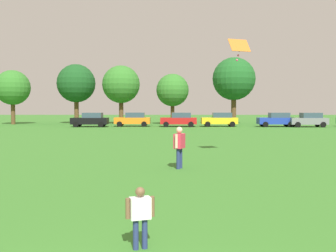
{
  "coord_description": "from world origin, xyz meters",
  "views": [
    {
      "loc": [
        0.94,
        -3.54,
        2.41
      ],
      "look_at": [
        0.85,
        9.24,
        1.77
      ],
      "focal_mm": 41.75,
      "sensor_mm": 36.0,
      "label": 1
    }
  ],
  "objects_px": {
    "parked_car_red_2": "(179,120)",
    "tree_far_right": "(234,79)",
    "adult_bystander": "(179,144)",
    "tree_far_left": "(13,88)",
    "parked_car_gray_5": "(309,120)",
    "parked_car_orange_1": "(133,119)",
    "parked_car_black_0": "(91,120)",
    "parked_car_yellow_3": "(220,119)",
    "tree_right": "(173,90)",
    "child_kite_flyer": "(140,212)",
    "tree_left": "(76,84)",
    "kite": "(239,47)",
    "tree_center": "(121,85)",
    "parked_car_blue_4": "(277,120)"
  },
  "relations": [
    {
      "from": "parked_car_orange_1",
      "to": "tree_right",
      "type": "relative_size",
      "value": 0.63
    },
    {
      "from": "kite",
      "to": "parked_car_black_0",
      "type": "xyz_separation_m",
      "value": [
        -12.71,
        27.7,
        -4.34
      ]
    },
    {
      "from": "parked_car_black_0",
      "to": "parked_car_yellow_3",
      "type": "relative_size",
      "value": 1.0
    },
    {
      "from": "parked_car_orange_1",
      "to": "parked_car_gray_5",
      "type": "xyz_separation_m",
      "value": [
        20.79,
        -1.28,
        0.0
      ]
    },
    {
      "from": "parked_car_orange_1",
      "to": "tree_center",
      "type": "distance_m",
      "value": 8.04
    },
    {
      "from": "kite",
      "to": "parked_car_blue_4",
      "type": "distance_m",
      "value": 30.0
    },
    {
      "from": "tree_center",
      "to": "tree_far_right",
      "type": "bearing_deg",
      "value": 1.16
    },
    {
      "from": "parked_car_black_0",
      "to": "parked_car_gray_5",
      "type": "height_order",
      "value": "same"
    },
    {
      "from": "parked_car_orange_1",
      "to": "tree_far_left",
      "type": "height_order",
      "value": "tree_far_left"
    },
    {
      "from": "parked_car_red_2",
      "to": "parked_car_yellow_3",
      "type": "xyz_separation_m",
      "value": [
        4.93,
        0.4,
        0.0
      ]
    },
    {
      "from": "child_kite_flyer",
      "to": "parked_car_orange_1",
      "type": "xyz_separation_m",
      "value": [
        -4.06,
        40.74,
        0.23
      ]
    },
    {
      "from": "parked_car_orange_1",
      "to": "tree_right",
      "type": "xyz_separation_m",
      "value": [
        4.8,
        5.33,
        3.73
      ]
    },
    {
      "from": "parked_car_red_2",
      "to": "parked_car_gray_5",
      "type": "xyz_separation_m",
      "value": [
        15.23,
        -0.69,
        0.0
      ]
    },
    {
      "from": "adult_bystander",
      "to": "parked_car_black_0",
      "type": "height_order",
      "value": "parked_car_black_0"
    },
    {
      "from": "tree_far_left",
      "to": "kite",
      "type": "bearing_deg",
      "value": -54.35
    },
    {
      "from": "parked_car_yellow_3",
      "to": "parked_car_blue_4",
      "type": "height_order",
      "value": "same"
    },
    {
      "from": "parked_car_yellow_3",
      "to": "tree_center",
      "type": "xyz_separation_m",
      "value": [
        -12.72,
        6.42,
        4.55
      ]
    },
    {
      "from": "child_kite_flyer",
      "to": "tree_far_right",
      "type": "bearing_deg",
      "value": 59.97
    },
    {
      "from": "kite",
      "to": "parked_car_red_2",
      "type": "height_order",
      "value": "kite"
    },
    {
      "from": "parked_car_black_0",
      "to": "tree_left",
      "type": "bearing_deg",
      "value": -66.58
    },
    {
      "from": "tree_far_right",
      "to": "parked_car_orange_1",
      "type": "bearing_deg",
      "value": -153.65
    },
    {
      "from": "tree_center",
      "to": "kite",
      "type": "bearing_deg",
      "value": -74.07
    },
    {
      "from": "child_kite_flyer",
      "to": "parked_car_yellow_3",
      "type": "xyz_separation_m",
      "value": [
        6.43,
        40.55,
        0.23
      ]
    },
    {
      "from": "parked_car_orange_1",
      "to": "parked_car_yellow_3",
      "type": "distance_m",
      "value": 10.49
    },
    {
      "from": "parked_car_red_2",
      "to": "parked_car_gray_5",
      "type": "height_order",
      "value": "same"
    },
    {
      "from": "parked_car_yellow_3",
      "to": "parked_car_orange_1",
      "type": "bearing_deg",
      "value": -1.03
    },
    {
      "from": "parked_car_black_0",
      "to": "tree_right",
      "type": "relative_size",
      "value": 0.63
    },
    {
      "from": "tree_right",
      "to": "adult_bystander",
      "type": "bearing_deg",
      "value": -89.83
    },
    {
      "from": "child_kite_flyer",
      "to": "tree_left",
      "type": "distance_m",
      "value": 50.19
    },
    {
      "from": "adult_bystander",
      "to": "parked_car_red_2",
      "type": "height_order",
      "value": "parked_car_red_2"
    },
    {
      "from": "parked_car_orange_1",
      "to": "parked_car_gray_5",
      "type": "bearing_deg",
      "value": 176.48
    },
    {
      "from": "parked_car_blue_4",
      "to": "parked_car_orange_1",
      "type": "bearing_deg",
      "value": -2.27
    },
    {
      "from": "parked_car_red_2",
      "to": "tree_far_right",
      "type": "relative_size",
      "value": 0.47
    },
    {
      "from": "tree_left",
      "to": "tree_center",
      "type": "relative_size",
      "value": 1.04
    },
    {
      "from": "parked_car_yellow_3",
      "to": "tree_far_left",
      "type": "distance_m",
      "value": 28.15
    },
    {
      "from": "child_kite_flyer",
      "to": "tree_far_right",
      "type": "relative_size",
      "value": 0.12
    },
    {
      "from": "adult_bystander",
      "to": "tree_far_left",
      "type": "height_order",
      "value": "tree_far_left"
    },
    {
      "from": "parked_car_gray_5",
      "to": "parked_car_orange_1",
      "type": "bearing_deg",
      "value": -3.52
    },
    {
      "from": "adult_bystander",
      "to": "parked_car_gray_5",
      "type": "xyz_separation_m",
      "value": [
        15.88,
        30.9,
        -0.11
      ]
    },
    {
      "from": "child_kite_flyer",
      "to": "parked_car_gray_5",
      "type": "distance_m",
      "value": 42.86
    },
    {
      "from": "kite",
      "to": "parked_car_black_0",
      "type": "distance_m",
      "value": 30.78
    },
    {
      "from": "adult_bystander",
      "to": "tree_far_right",
      "type": "relative_size",
      "value": 0.18
    },
    {
      "from": "tree_center",
      "to": "parked_car_red_2",
      "type": "bearing_deg",
      "value": -41.2
    },
    {
      "from": "adult_bystander",
      "to": "tree_far_right",
      "type": "xyz_separation_m",
      "value": [
        8.31,
        38.72,
        5.2
      ]
    },
    {
      "from": "tree_right",
      "to": "parked_car_yellow_3",
      "type": "bearing_deg",
      "value": -44.14
    },
    {
      "from": "parked_car_orange_1",
      "to": "tree_left",
      "type": "bearing_deg",
      "value": -40.93
    },
    {
      "from": "parked_car_orange_1",
      "to": "parked_car_blue_4",
      "type": "distance_m",
      "value": 17.22
    },
    {
      "from": "parked_car_orange_1",
      "to": "parked_car_blue_4",
      "type": "bearing_deg",
      "value": 177.73
    },
    {
      "from": "parked_car_black_0",
      "to": "parked_car_orange_1",
      "type": "xyz_separation_m",
      "value": [
        4.95,
        1.12,
        0.0
      ]
    },
    {
      "from": "tree_left",
      "to": "tree_far_left",
      "type": "bearing_deg",
      "value": -165.36
    }
  ]
}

